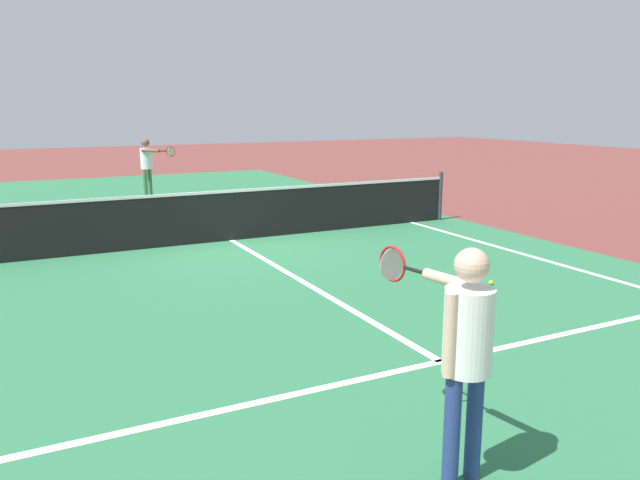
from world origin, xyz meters
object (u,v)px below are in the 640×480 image
(tennis_ball_mid_court, at_px, (491,283))
(player_far, at_px, (147,161))
(player_near, at_px, (464,340))
(net, at_px, (231,215))

(tennis_ball_mid_court, bearing_deg, player_far, 103.24)
(player_near, xyz_separation_m, tennis_ball_mid_court, (3.47, 3.56, -0.98))
(player_near, distance_m, player_far, 14.44)
(player_far, xyz_separation_m, tennis_ball_mid_court, (2.55, -10.85, -0.97))
(player_near, bearing_deg, net, 81.95)
(net, relative_size, player_near, 6.02)
(player_far, bearing_deg, tennis_ball_mid_court, -76.76)
(player_far, bearing_deg, player_near, -93.64)
(player_far, distance_m, tennis_ball_mid_court, 11.19)
(net, relative_size, player_far, 6.05)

